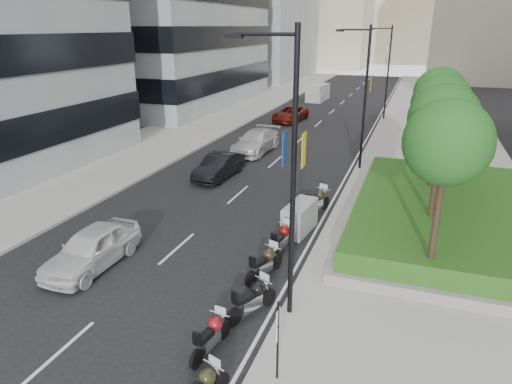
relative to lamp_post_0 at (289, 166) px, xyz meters
The scene contains 26 objects.
ground 6.62m from the lamp_post_0, 166.43° to the right, with size 160.00×160.00×0.00m, color black.
sidewalk_right 29.82m from the lamp_post_0, 80.49° to the left, with size 10.00×100.00×0.15m, color #9E9B93.
sidewalk_left 33.56m from the lamp_post_0, 119.10° to the left, with size 8.00×100.00×0.15m, color #9E9B93.
lane_edge 29.44m from the lamp_post_0, 90.88° to the left, with size 0.12×100.00×0.01m, color silver.
lane_centre 29.97m from the lamp_post_0, 101.01° to the left, with size 0.12×100.00×0.01m, color silver.
planter 11.73m from the lamp_post_0, 56.95° to the left, with size 10.00×14.00×0.40m, color gray.
hedge 11.50m from the lamp_post_0, 56.95° to the left, with size 9.40×13.40×0.80m, color #204E16.
tree_0 5.30m from the lamp_post_0, 34.56° to the left, with size 2.80×2.80×6.30m.
tree_1 8.25m from the lamp_post_0, 58.11° to the left, with size 2.80×2.80×6.30m.
tree_2 11.84m from the lamp_post_0, 68.40° to the left, with size 2.80×2.80×6.30m.
tree_3 15.62m from the lamp_post_0, 73.81° to the left, with size 2.80×2.80×6.30m.
lamp_post_0 is the anchor object (origin of this frame).
lamp_post_1 17.00m from the lamp_post_0, 90.00° to the left, with size 2.34×0.45×9.00m.
lamp_post_2 35.00m from the lamp_post_0, 90.00° to the left, with size 2.34×0.45×9.00m.
parking_sign 4.74m from the lamp_post_0, 77.67° to the right, with size 0.06×0.32×2.50m.
motorcycle_1 5.35m from the lamp_post_0, 121.39° to the right, with size 0.68×2.04×1.02m.
motorcycle_2 4.60m from the lamp_post_0, 159.65° to the right, with size 1.10×2.07×1.11m.
motorcycle_3 5.10m from the lamp_post_0, 124.32° to the left, with size 0.92×2.13×1.09m.
motorcycle_4 6.25m from the lamp_post_0, 107.92° to the left, with size 0.74×2.22×1.11m.
motorcycle_5 7.80m from the lamp_post_0, 100.29° to the left, with size 1.21×2.43×1.40m.
motorcycle_6 9.81m from the lamp_post_0, 95.77° to the left, with size 1.01×2.35×1.21m.
car_a 9.07m from the lamp_post_0, behind, with size 1.85×4.61×1.57m, color silver.
car_b 15.35m from the lamp_post_0, 122.33° to the left, with size 1.56×4.48×1.48m, color black.
car_c 20.97m from the lamp_post_0, 112.28° to the left, with size 2.25×5.54×1.61m, color silver.
car_d 32.63m from the lamp_post_0, 105.31° to the left, with size 2.43×5.27×1.46m, color #5C100B.
delivery_van 46.19m from the lamp_post_0, 101.11° to the left, with size 2.19×4.84×1.97m.
Camera 1 is at (7.52, -11.27, 8.90)m, focal length 32.00 mm.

